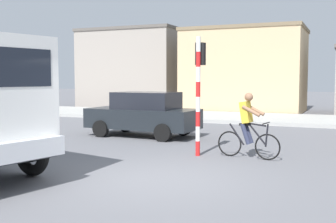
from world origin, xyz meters
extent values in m
plane|color=slate|center=(0.00, 0.00, 0.00)|extent=(120.00, 120.00, 0.00)
cube|color=#ADADA8|center=(0.00, 13.24, 0.08)|extent=(80.00, 5.00, 0.16)
cube|color=silver|center=(-1.84, -2.34, 0.80)|extent=(0.78, 2.37, 0.36)
torus|color=black|center=(-2.61, -0.85, 0.55)|extent=(1.13, 0.49, 1.10)
cylinder|color=black|center=(-2.61, -0.85, 0.55)|extent=(0.55, 0.41, 0.50)
torus|color=black|center=(1.76, 2.90, 0.34)|extent=(0.68, 0.15, 0.68)
torus|color=black|center=(0.72, 3.06, 0.34)|extent=(0.68, 0.15, 0.68)
cylinder|color=black|center=(1.41, 2.95, 0.91)|extent=(0.60, 0.14, 0.09)
cylinder|color=black|center=(1.47, 2.94, 0.66)|extent=(0.51, 0.12, 0.57)
cylinder|color=black|center=(0.92, 3.03, 0.61)|extent=(0.44, 0.11, 0.57)
cylinder|color=black|center=(1.73, 2.90, 0.64)|extent=(0.10, 0.06, 0.59)
cylinder|color=black|center=(1.71, 2.91, 0.95)|extent=(0.11, 0.50, 0.03)
cube|color=black|center=(1.12, 3.00, 0.88)|extent=(0.26, 0.16, 0.06)
cube|color=gold|center=(1.17, 2.99, 1.21)|extent=(0.34, 0.36, 0.59)
sphere|color=#9E7051|center=(1.24, 2.98, 1.61)|extent=(0.22, 0.22, 0.22)
cylinder|color=#2D334C|center=(1.21, 3.09, 0.65)|extent=(0.32, 0.17, 0.57)
cylinder|color=#9E7051|center=(1.39, 3.12, 1.26)|extent=(0.50, 0.17, 0.29)
cylinder|color=#2D334C|center=(1.18, 2.89, 0.65)|extent=(0.32, 0.17, 0.57)
cylinder|color=#9E7051|center=(1.34, 2.80, 1.26)|extent=(0.50, 0.17, 0.29)
cylinder|color=red|center=(-0.09, 2.78, 0.20)|extent=(0.12, 0.12, 0.40)
cylinder|color=white|center=(-0.09, 2.78, 0.60)|extent=(0.12, 0.12, 0.40)
cylinder|color=red|center=(-0.09, 2.78, 1.00)|extent=(0.12, 0.12, 0.40)
cylinder|color=white|center=(-0.09, 2.78, 1.40)|extent=(0.12, 0.12, 0.40)
cylinder|color=red|center=(-0.09, 2.78, 1.80)|extent=(0.12, 0.12, 0.40)
cylinder|color=white|center=(-0.09, 2.78, 2.20)|extent=(0.12, 0.12, 0.40)
cylinder|color=red|center=(-0.09, 2.78, 2.60)|extent=(0.12, 0.12, 0.40)
cylinder|color=white|center=(-0.09, 2.78, 3.00)|extent=(0.12, 0.12, 0.40)
cube|color=black|center=(-0.09, 2.96, 2.75)|extent=(0.24, 0.20, 0.60)
sphere|color=red|center=(-0.09, 3.08, 2.75)|extent=(0.14, 0.14, 0.14)
cube|color=#1E2328|center=(-3.17, 5.62, 0.65)|extent=(4.08, 1.90, 0.70)
cube|color=black|center=(-3.02, 5.61, 1.30)|extent=(2.27, 1.55, 0.60)
cylinder|color=black|center=(-4.45, 4.83, 0.30)|extent=(0.61, 0.21, 0.60)
cylinder|color=black|center=(-4.37, 6.53, 0.30)|extent=(0.61, 0.21, 0.60)
cylinder|color=black|center=(-1.98, 4.70, 0.30)|extent=(0.61, 0.21, 0.60)
cylinder|color=black|center=(-1.89, 6.40, 0.30)|extent=(0.61, 0.21, 0.60)
cube|color=#9E9389|center=(-10.90, 20.71, 2.70)|extent=(7.19, 6.76, 5.40)
cube|color=#5E5852|center=(-10.90, 20.71, 5.50)|extent=(7.33, 6.89, 0.20)
cube|color=#D1B284|center=(-2.39, 18.44, 2.47)|extent=(7.11, 5.18, 4.95)
cube|color=#7D6B4F|center=(-2.39, 18.44, 5.05)|extent=(7.26, 5.28, 0.20)
camera|label=1|loc=(3.60, -7.90, 2.11)|focal=45.00mm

